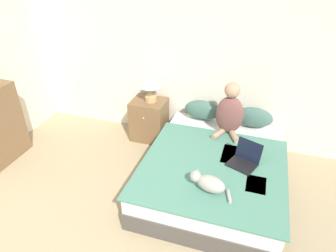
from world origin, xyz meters
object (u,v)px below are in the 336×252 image
pillow_near (203,110)px  table_lamp (150,83)px  cat_tabby (208,183)px  bed (214,171)px  person_sitting (230,112)px  pillow_far (253,117)px  nightstand (149,120)px  laptop_open (244,160)px

pillow_near → table_lamp: 0.83m
pillow_near → cat_tabby: pillow_near is taller
pillow_near → table_lamp: bearing=-174.3°
bed → person_sitting: size_ratio=2.79×
pillow_far → table_lamp: (-1.46, -0.08, 0.35)m
pillow_near → pillow_far: 0.70m
pillow_near → cat_tabby: size_ratio=1.11×
pillow_near → table_lamp: table_lamp is taller
pillow_near → bed: bearing=-67.7°
cat_tabby → nightstand: size_ratio=0.74×
pillow_near → nightstand: 0.83m
person_sitting → laptop_open: size_ratio=1.83×
person_sitting → cat_tabby: 1.19m
laptop_open → pillow_far: bearing=110.7°
pillow_far → laptop_open: bearing=-91.7°
nightstand → table_lamp: size_ratio=1.51×
pillow_near → cat_tabby: (0.37, -1.43, -0.05)m
bed → cat_tabby: 0.65m
pillow_near → laptop_open: pillow_near is taller
pillow_far → nightstand: pillow_far is taller
pillow_far → cat_tabby: (-0.33, -1.43, -0.05)m
person_sitting → nightstand: 1.28m
bed → table_lamp: (-1.11, 0.79, 0.71)m
pillow_far → table_lamp: table_lamp is taller
bed → table_lamp: table_lamp is taller
person_sitting → cat_tabby: bearing=-91.6°
laptop_open → person_sitting: bearing=136.4°
table_lamp → nightstand: bearing=-172.8°
pillow_near → person_sitting: bearing=-33.1°
nightstand → table_lamp: table_lamp is taller
cat_tabby → nightstand: nightstand is taller
pillow_near → pillow_far: bearing=0.0°
pillow_near → pillow_far: (0.70, 0.00, 0.00)m
person_sitting → nightstand: (-1.19, 0.18, -0.42)m
pillow_far → pillow_near: bearing=180.0°
laptop_open → table_lamp: bearing=173.1°
pillow_far → person_sitting: (-0.30, -0.26, 0.17)m
person_sitting → table_lamp: bearing=170.8°
pillow_far → person_sitting: person_sitting is taller
person_sitting → laptop_open: person_sitting is taller
pillow_near → laptop_open: size_ratio=1.32×
pillow_near → laptop_open: (0.68, -0.88, -0.09)m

